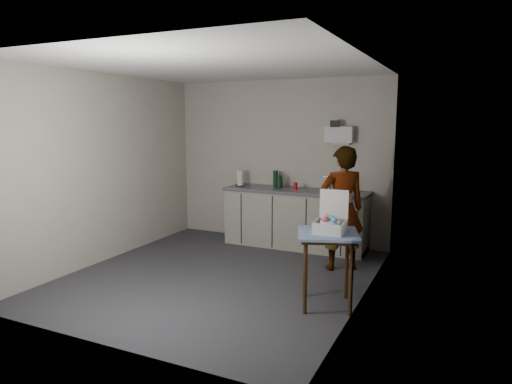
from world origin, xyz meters
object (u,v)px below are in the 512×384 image
at_px(dark_bottle, 276,179).
at_px(bakery_box, 330,223).
at_px(kitchen_counter, 295,220).
at_px(soap_bottle, 280,180).
at_px(paper_towel, 240,179).
at_px(side_table, 328,242).
at_px(standing_man, 342,209).
at_px(dish_rack, 335,188).
at_px(soda_can, 296,186).

xyz_separation_m(dark_bottle, bakery_box, (1.48, -2.06, -0.14)).
xyz_separation_m(kitchen_counter, soap_bottle, (-0.27, -0.01, 0.61)).
bearing_deg(kitchen_counter, paper_towel, -176.00).
bearing_deg(side_table, standing_man, 78.82).
relative_size(side_table, standing_man, 0.49).
distance_m(paper_towel, dish_rack, 1.54).
bearing_deg(dark_bottle, standing_man, -32.36).
relative_size(dish_rack, bakery_box, 0.81).
bearing_deg(side_table, dark_bottle, 105.88).
distance_m(kitchen_counter, soda_can, 0.54).
xyz_separation_m(side_table, dark_bottle, (-1.46, 2.08, 0.34)).
bearing_deg(kitchen_counter, dish_rack, 1.61).
bearing_deg(dish_rack, soda_can, -174.35).
distance_m(kitchen_counter, standing_man, 1.26).
relative_size(standing_man, soap_bottle, 6.28).
bearing_deg(soap_bottle, kitchen_counter, 1.47).
bearing_deg(soda_can, paper_towel, -178.58).
xyz_separation_m(dark_bottle, dish_rack, (0.96, -0.03, -0.08)).
xyz_separation_m(soap_bottle, bakery_box, (1.39, -2.01, -0.14)).
bearing_deg(paper_towel, dish_rack, 3.06).
relative_size(soap_bottle, soda_can, 2.25).
relative_size(dark_bottle, bakery_box, 0.62).
xyz_separation_m(side_table, paper_towel, (-2.03, 1.96, 0.33)).
height_order(standing_man, dark_bottle, standing_man).
relative_size(side_table, soap_bottle, 3.09).
distance_m(kitchen_counter, bakery_box, 2.35).
distance_m(soda_can, dish_rack, 0.60).
bearing_deg(standing_man, dish_rack, -101.79).
xyz_separation_m(side_table, bakery_box, (0.02, 0.01, 0.20)).
height_order(side_table, dish_rack, dish_rack).
xyz_separation_m(kitchen_counter, dish_rack, (0.60, 0.02, 0.54)).
xyz_separation_m(soda_can, paper_towel, (-0.94, -0.02, 0.06)).
xyz_separation_m(side_table, soda_can, (-1.09, 1.99, 0.27)).
bearing_deg(soap_bottle, paper_towel, -174.97).
distance_m(side_table, soap_bottle, 2.46).
distance_m(kitchen_counter, dish_rack, 0.81).
distance_m(side_table, dark_bottle, 2.56).
distance_m(standing_man, dark_bottle, 1.53).
xyz_separation_m(paper_towel, bakery_box, (2.05, -1.95, -0.13)).
distance_m(soda_can, bakery_box, 2.27).
height_order(side_table, soap_bottle, soap_bottle).
xyz_separation_m(side_table, dish_rack, (-0.50, 2.05, 0.26)).
height_order(side_table, dark_bottle, dark_bottle).
bearing_deg(kitchen_counter, side_table, -61.53).
height_order(standing_man, paper_towel, standing_man).
distance_m(soap_bottle, soda_can, 0.29).
xyz_separation_m(kitchen_counter, standing_man, (0.92, -0.76, 0.39)).
bearing_deg(paper_towel, kitchen_counter, 4.00).
bearing_deg(bakery_box, standing_man, 96.63).
distance_m(side_table, soda_can, 2.28).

